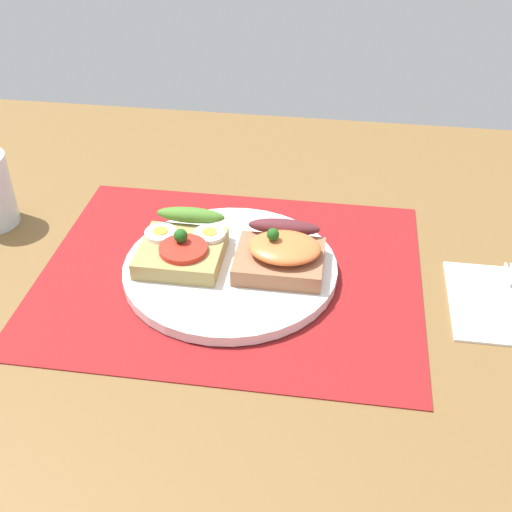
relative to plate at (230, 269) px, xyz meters
The scene contains 5 objects.
ground_plane 2.51cm from the plate, ahead, with size 120.00×90.00×3.20cm, color brown.
placemat 0.76cm from the plate, ahead, with size 43.84×35.03×0.30cm, color maroon.
plate is the anchor object (origin of this frame).
sandwich_egg_tomato 6.09cm from the plate, behind, with size 9.47×10.69×4.22cm.
sandwich_salmon 6.39cm from the plate, ahead, with size 9.91×9.61×5.35cm.
Camera 1 is at (11.79, -59.42, 46.74)cm, focal length 46.09 mm.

